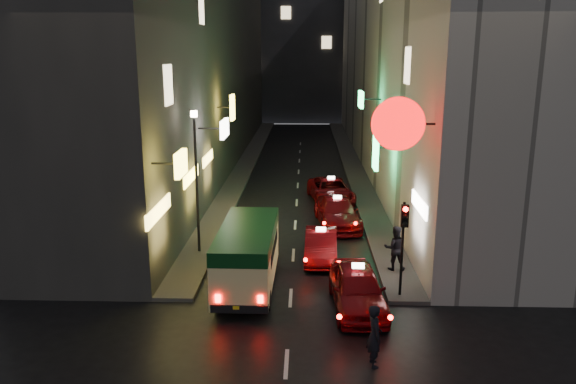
# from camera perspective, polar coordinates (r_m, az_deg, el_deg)

# --- Properties ---
(building_left) EXTENTS (7.44, 52.18, 18.00)m
(building_left) POSITION_cam_1_polar(r_m,az_deg,el_deg) (45.34, -9.29, 14.10)
(building_left) COLOR #3A3735
(building_left) RESTS_ON ground
(building_right) EXTENTS (8.21, 52.00, 18.00)m
(building_right) POSITION_cam_1_polar(r_m,az_deg,el_deg) (45.16, 11.71, 14.00)
(building_right) COLOR #B1AAA2
(building_right) RESTS_ON ground
(building_far) EXTENTS (30.00, 10.00, 22.00)m
(building_far) POSITION_cam_1_polar(r_m,az_deg,el_deg) (76.57, 1.48, 15.64)
(building_far) COLOR #36363C
(building_far) RESTS_ON ground
(sidewalk_left) EXTENTS (1.50, 52.00, 0.15)m
(sidewalk_left) POSITION_cam_1_polar(r_m,az_deg,el_deg) (45.62, -4.22, 2.96)
(sidewalk_left) COLOR #403D3C
(sidewalk_left) RESTS_ON ground
(sidewalk_right) EXTENTS (1.50, 52.00, 0.15)m
(sidewalk_right) POSITION_cam_1_polar(r_m,az_deg,el_deg) (45.53, 6.50, 2.89)
(sidewalk_right) COLOR #403D3C
(sidewalk_right) RESTS_ON ground
(minibus) EXTENTS (2.06, 5.70, 2.44)m
(minibus) POSITION_cam_1_polar(r_m,az_deg,el_deg) (21.23, -4.13, -5.91)
(minibus) COLOR #FAF19C
(minibus) RESTS_ON ground
(taxi_near) EXTENTS (2.55, 5.63, 1.92)m
(taxi_near) POSITION_cam_1_polar(r_m,az_deg,el_deg) (19.97, 7.08, -9.35)
(taxi_near) COLOR #67070C
(taxi_near) RESTS_ON ground
(taxi_second) EXTENTS (2.05, 4.73, 1.66)m
(taxi_second) POSITION_cam_1_polar(r_m,az_deg,el_deg) (24.42, 3.35, -5.19)
(taxi_second) COLOR #67070C
(taxi_second) RESTS_ON ground
(taxi_third) EXTENTS (2.73, 5.49, 1.85)m
(taxi_third) POSITION_cam_1_polar(r_m,az_deg,el_deg) (29.15, 5.02, -1.83)
(taxi_third) COLOR #67070C
(taxi_third) RESTS_ON ground
(taxi_far) EXTENTS (2.82, 5.37, 1.80)m
(taxi_far) POSITION_cam_1_polar(r_m,az_deg,el_deg) (33.79, 4.39, 0.34)
(taxi_far) COLOR #67070C
(taxi_far) RESTS_ON ground
(pedestrian_crossing) EXTENTS (0.54, 0.75, 2.10)m
(pedestrian_crossing) POSITION_cam_1_polar(r_m,az_deg,el_deg) (16.59, 8.80, -13.84)
(pedestrian_crossing) COLOR black
(pedestrian_crossing) RESTS_ON ground
(pedestrian_sidewalk) EXTENTS (0.79, 0.50, 2.08)m
(pedestrian_sidewalk) POSITION_cam_1_polar(r_m,az_deg,el_deg) (23.18, 10.83, -5.32)
(pedestrian_sidewalk) COLOR black
(pedestrian_sidewalk) RESTS_ON sidewalk_right
(traffic_light) EXTENTS (0.26, 0.43, 3.50)m
(traffic_light) POSITION_cam_1_polar(r_m,az_deg,el_deg) (20.25, 11.68, -3.74)
(traffic_light) COLOR black
(traffic_light) RESTS_ON sidewalk_right
(lamp_post) EXTENTS (0.28, 0.28, 6.22)m
(lamp_post) POSITION_cam_1_polar(r_m,az_deg,el_deg) (24.52, -9.30, 1.96)
(lamp_post) COLOR black
(lamp_post) RESTS_ON sidewalk_left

